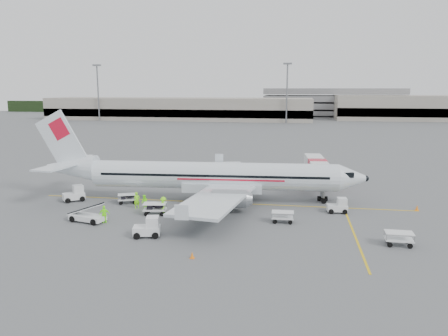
{
  "coord_description": "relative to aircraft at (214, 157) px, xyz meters",
  "views": [
    {
      "loc": [
        8.28,
        -48.98,
        13.37
      ],
      "look_at": [
        0.0,
        2.0,
        3.8
      ],
      "focal_mm": 35.0,
      "sensor_mm": 36.0,
      "label": 1
    }
  ],
  "objects": [
    {
      "name": "ground",
      "position": [
        0.99,
        -0.78,
        -5.25
      ],
      "size": [
        360.0,
        360.0,
        0.0
      ],
      "primitive_type": "plane",
      "color": "#56595B"
    },
    {
      "name": "stripe_lead",
      "position": [
        0.99,
        -0.78,
        -5.25
      ],
      "size": [
        44.0,
        0.2,
        0.01
      ],
      "primitive_type": "cube",
      "color": "yellow",
      "rests_on": "ground"
    },
    {
      "name": "stripe_cross",
      "position": [
        14.99,
        -8.78,
        -5.25
      ],
      "size": [
        0.2,
        20.0,
        0.01
      ],
      "primitive_type": "cube",
      "color": "yellow",
      "rests_on": "ground"
    },
    {
      "name": "terminal_west",
      "position": [
        -39.01,
        129.22,
        -0.75
      ],
      "size": [
        110.0,
        22.0,
        9.0
      ],
      "primitive_type": null,
      "color": "gray",
      "rests_on": "ground"
    },
    {
      "name": "terminal_east",
      "position": [
        70.99,
        144.22,
        -0.25
      ],
      "size": [
        90.0,
        26.0,
        10.0
      ],
      "primitive_type": null,
      "color": "gray",
      "rests_on": "ground"
    },
    {
      "name": "parking_garage",
      "position": [
        25.99,
        159.22,
        1.75
      ],
      "size": [
        62.0,
        24.0,
        14.0
      ],
      "primitive_type": null,
      "color": "slate",
      "rests_on": "ground"
    },
    {
      "name": "treeline",
      "position": [
        0.99,
        174.22,
        -2.25
      ],
      "size": [
        300.0,
        3.0,
        6.0
      ],
      "primitive_type": null,
      "color": "black",
      "rests_on": "ground"
    },
    {
      "name": "mast_west",
      "position": [
        -69.01,
        117.22,
        5.75
      ],
      "size": [
        3.2,
        1.2,
        22.0
      ],
      "primitive_type": null,
      "color": "slate",
      "rests_on": "ground"
    },
    {
      "name": "mast_center",
      "position": [
        5.99,
        117.22,
        5.75
      ],
      "size": [
        3.2,
        1.2,
        22.0
      ],
      "primitive_type": null,
      "color": "slate",
      "rests_on": "ground"
    },
    {
      "name": "aircraft",
      "position": [
        0.0,
        0.0,
        0.0
      ],
      "size": [
        39.85,
        32.13,
        10.5
      ],
      "primitive_type": null,
      "rotation": [
        0.0,
        0.0,
        0.06
      ],
      "color": "white",
      "rests_on": "ground"
    },
    {
      "name": "jet_bridge",
      "position": [
        12.32,
        7.61,
        -3.21
      ],
      "size": [
        4.15,
        15.71,
        4.08
      ],
      "primitive_type": null,
      "rotation": [
        0.0,
        0.0,
        0.08
      ],
      "color": "white",
      "rests_on": "ground"
    },
    {
      "name": "belt_loader",
      "position": [
        -11.12,
        -10.19,
        -3.93
      ],
      "size": [
        5.18,
        2.94,
        2.65
      ],
      "primitive_type": null,
      "rotation": [
        0.0,
        0.0,
        -0.24
      ],
      "color": "white",
      "rests_on": "ground"
    },
    {
      "name": "tug_fore",
      "position": [
        14.05,
        -2.78,
        -4.43
      ],
      "size": [
        2.21,
        1.38,
        1.64
      ],
      "primitive_type": null,
      "rotation": [
        0.0,
        0.0,
        0.08
      ],
      "color": "white",
      "rests_on": "ground"
    },
    {
      "name": "tug_mid",
      "position": [
        -3.74,
        -13.5,
        -4.32
      ],
      "size": [
        2.65,
        1.87,
        1.86
      ],
      "primitive_type": null,
      "rotation": [
        0.0,
        0.0,
        0.22
      ],
      "color": "white",
      "rests_on": "ground"
    },
    {
      "name": "tug_aft",
      "position": [
        -16.53,
        -2.78,
        -4.31
      ],
      "size": [
        2.77,
        2.61,
        1.88
      ],
      "primitive_type": null,
      "rotation": [
        0.0,
        0.0,
        0.68
      ],
      "color": "white",
      "rests_on": "ground"
    },
    {
      "name": "cart_loaded_a",
      "position": [
        -9.8,
        -2.78,
        -4.69
      ],
      "size": [
        2.48,
        1.97,
        1.13
      ],
      "primitive_type": null,
      "rotation": [
        0.0,
        0.0,
        0.37
      ],
      "color": "white",
      "rests_on": "ground"
    },
    {
      "name": "cart_loaded_b",
      "position": [
        -5.2,
        -6.65,
        -4.62
      ],
      "size": [
        2.61,
        1.79,
        1.26
      ],
      "primitive_type": null,
      "rotation": [
        0.0,
        0.0,
        0.16
      ],
      "color": "white",
      "rests_on": "ground"
    },
    {
      "name": "cart_empty_a",
      "position": [
        8.33,
        -7.26,
        -4.68
      ],
      "size": [
        2.21,
        1.34,
        1.14
      ],
      "primitive_type": null,
      "rotation": [
        0.0,
        0.0,
        0.02
      ],
      "color": "white",
      "rests_on": "ground"
    },
    {
      "name": "cart_empty_b",
      "position": [
        18.35,
        -12.22,
        -4.64
      ],
      "size": [
        2.35,
        1.43,
        1.21
      ],
      "primitive_type": null,
      "rotation": [
        0.0,
        0.0,
        -0.03
      ],
      "color": "white",
      "rests_on": "ground"
    },
    {
      "name": "cone_nose",
      "position": [
        22.84,
        -0.48,
        -4.94
      ],
      "size": [
        0.38,
        0.38,
        0.63
      ],
      "primitive_type": "cone",
      "color": "orange",
      "rests_on": "ground"
    },
    {
      "name": "cone_port",
      "position": [
        4.55,
        11.2,
        -4.96
      ],
      "size": [
        0.35,
        0.35,
        0.57
      ],
      "primitive_type": "cone",
      "color": "orange",
      "rests_on": "ground"
    },
    {
      "name": "cone_stbd",
      "position": [
        1.52,
        -17.84,
        -4.96
      ],
      "size": [
        0.35,
        0.35,
        0.57
      ],
      "primitive_type": "cone",
      "color": "orange",
      "rests_on": "ground"
    },
    {
      "name": "crew_a",
      "position": [
        -7.97,
        -4.58,
        -4.33
      ],
      "size": [
        0.8,
        0.76,
        1.84
      ],
      "primitive_type": "imported",
      "rotation": [
        0.0,
        0.0,
        0.68
      ],
      "color": "#82F916",
      "rests_on": "ground"
    },
    {
      "name": "crew_b",
      "position": [
        -7.0,
        -4.79,
        -4.44
      ],
      "size": [
        0.99,
        0.96,
        1.61
      ],
      "primitive_type": "imported",
      "rotation": [
        0.0,
        0.0,
        -0.64
      ],
      "color": "#82F916",
      "rests_on": "ground"
    },
    {
      "name": "crew_c",
      "position": [
        -4.37,
        -6.23,
        -4.31
      ],
      "size": [
        0.79,
        1.26,
        1.87
      ],
      "primitive_type": "imported",
      "rotation": [
        0.0,
        0.0,
        1.65
      ],
      "color": "#82F916",
      "rests_on": "ground"
    },
    {
      "name": "crew_d",
      "position": [
        -9.28,
        -10.21,
        -4.36
      ],
      "size": [
        1.11,
        0.67,
        1.77
      ],
      "primitive_type": "imported",
      "rotation": [
        0.0,
        0.0,
        3.39
      ],
      "color": "#82F916",
      "rests_on": "ground"
    }
  ]
}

